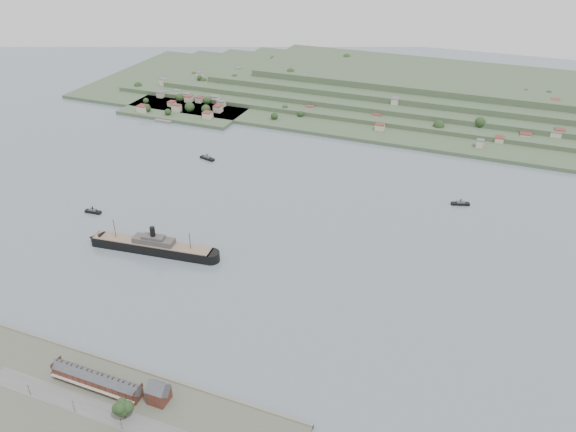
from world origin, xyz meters
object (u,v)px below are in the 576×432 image
at_px(terrace_row, 97,380).
at_px(steamship, 149,246).
at_px(tugboat, 93,211).
at_px(fig_tree, 123,408).
at_px(gabled_building, 159,392).

xyz_separation_m(terrace_row, steamship, (-52.24, 128.34, -1.97)).
relative_size(steamship, tugboat, 7.40).
bearing_deg(fig_tree, steamship, 119.25).
xyz_separation_m(gabled_building, fig_tree, (-10.73, -16.74, 1.15)).
relative_size(terrace_row, tugboat, 3.74).
distance_m(steamship, fig_tree, 161.74).
relative_size(terrace_row, gabled_building, 3.95).
bearing_deg(gabled_building, steamship, 125.83).
height_order(steamship, fig_tree, steamship).
bearing_deg(terrace_row, gabled_building, 6.12).
distance_m(terrace_row, gabled_building, 37.74).
bearing_deg(gabled_building, terrace_row, -173.88).
xyz_separation_m(terrace_row, tugboat, (-130.93, 160.46, -5.24)).
relative_size(gabled_building, steamship, 0.13).
relative_size(terrace_row, steamship, 0.51).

